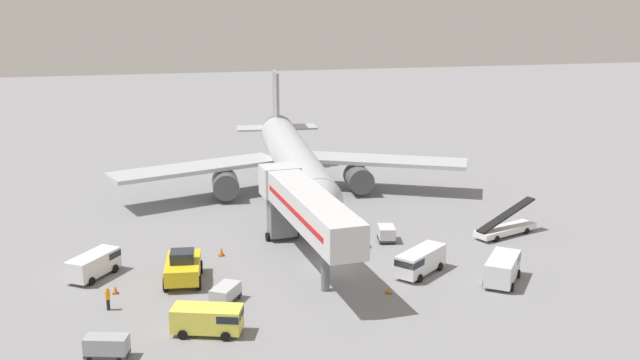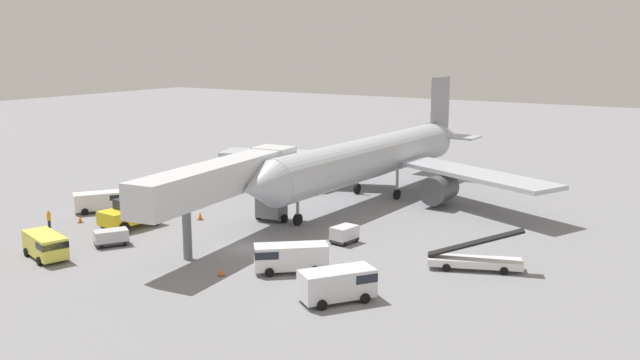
% 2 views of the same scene
% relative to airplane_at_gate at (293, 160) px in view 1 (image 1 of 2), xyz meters
% --- Properties ---
extents(ground_plane, '(300.00, 300.00, 0.00)m').
position_rel_airplane_at_gate_xyz_m(ground_plane, '(-0.07, -22.25, -4.39)').
color(ground_plane, gray).
extents(airplane_at_gate, '(41.08, 42.65, 12.43)m').
position_rel_airplane_at_gate_xyz_m(airplane_at_gate, '(0.00, 0.00, 0.00)').
color(airplane_at_gate, '#B7BCC6').
rests_on(airplane_at_gate, ground).
extents(jet_bridge, '(5.25, 20.74, 7.02)m').
position_rel_airplane_at_gate_xyz_m(jet_bridge, '(-2.92, -21.18, 0.88)').
color(jet_bridge, silver).
rests_on(jet_bridge, ground).
extents(pushback_tug, '(3.38, 5.62, 2.73)m').
position_rel_airplane_at_gate_xyz_m(pushback_tug, '(-13.21, -22.89, -3.11)').
color(pushback_tug, yellow).
rests_on(pushback_tug, ground).
extents(belt_loader_truck, '(7.06, 4.22, 3.26)m').
position_rel_airplane_at_gate_xyz_m(belt_loader_truck, '(17.54, -17.58, -3.62)').
color(belt_loader_truck, white).
rests_on(belt_loader_truck, ground).
extents(service_van_outer_left, '(5.30, 4.85, 2.08)m').
position_rel_airplane_at_gate_xyz_m(service_van_outer_left, '(6.09, -25.38, -3.19)').
color(service_van_outer_left, white).
rests_on(service_van_outer_left, ground).
extents(service_van_mid_right, '(5.17, 3.34, 1.97)m').
position_rel_airplane_at_gate_xyz_m(service_van_mid_right, '(-11.83, -32.83, -3.25)').
color(service_van_mid_right, '#E5DB4C').
rests_on(service_van_mid_right, ground).
extents(service_van_rear_left, '(4.34, 5.10, 1.96)m').
position_rel_airplane_at_gate_xyz_m(service_van_rear_left, '(-20.30, -20.14, -3.25)').
color(service_van_rear_left, white).
rests_on(service_van_rear_left, ground).
extents(service_van_near_right, '(4.56, 5.20, 2.14)m').
position_rel_airplane_at_gate_xyz_m(service_van_near_right, '(12.13, -28.35, -3.16)').
color(service_van_near_right, silver).
rests_on(service_van_near_right, ground).
extents(baggage_cart_mid_left, '(1.83, 2.46, 1.45)m').
position_rel_airplane_at_gate_xyz_m(baggage_cart_mid_left, '(5.86, -16.78, -3.58)').
color(baggage_cart_mid_left, '#38383D').
rests_on(baggage_cart_mid_left, ground).
extents(baggage_cart_far_right, '(2.98, 1.95, 1.51)m').
position_rel_airplane_at_gate_xyz_m(baggage_cart_far_right, '(-18.57, -34.95, -3.55)').
color(baggage_cart_far_right, '#38383D').
rests_on(baggage_cart_far_right, ground).
extents(baggage_cart_near_center, '(2.65, 3.05, 1.34)m').
position_rel_airplane_at_gate_xyz_m(baggage_cart_near_center, '(-10.25, -27.72, -3.63)').
color(baggage_cart_near_center, '#38383D').
rests_on(baggage_cart_near_center, ground).
extents(ground_crew_worker_foreground, '(0.47, 0.47, 1.82)m').
position_rel_airplane_at_gate_xyz_m(ground_crew_worker_foreground, '(-18.89, -27.28, -3.43)').
color(ground_crew_worker_foreground, '#1E2333').
rests_on(ground_crew_worker_foreground, ground).
extents(safety_cone_alpha, '(0.43, 0.43, 0.66)m').
position_rel_airplane_at_gate_xyz_m(safety_cone_alpha, '(2.38, -28.70, -4.06)').
color(safety_cone_alpha, black).
rests_on(safety_cone_alpha, ground).
extents(safety_cone_bravo, '(0.45, 0.45, 0.69)m').
position_rel_airplane_at_gate_xyz_m(safety_cone_bravo, '(-18.53, -24.21, -4.05)').
color(safety_cone_bravo, black).
rests_on(safety_cone_bravo, ground).
extents(safety_cone_charlie, '(0.51, 0.51, 0.77)m').
position_rel_airplane_at_gate_xyz_m(safety_cone_charlie, '(-9.66, -17.42, -4.00)').
color(safety_cone_charlie, black).
rests_on(safety_cone_charlie, ground).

